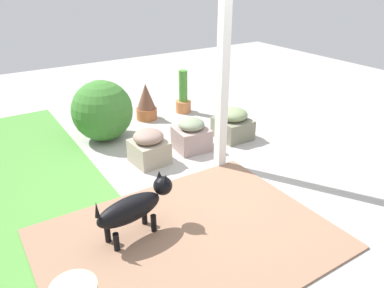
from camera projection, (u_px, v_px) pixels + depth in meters
ground_plane at (212, 177)px, 4.13m from camera, size 12.00×12.00×0.00m
brick_path at (188, 239)px, 3.18m from camera, size 1.80×2.40×0.02m
porch_pillar at (223, 62)px, 3.87m from camera, size 0.10×0.10×2.43m
stone_planter_nearest at (233, 124)px, 5.01m from camera, size 0.47×0.41×0.42m
stone_planter_near at (191, 135)px, 4.69m from camera, size 0.42×0.43×0.41m
stone_planter_mid at (149, 147)px, 4.36m from camera, size 0.43×0.41×0.41m
round_shrub at (102, 111)px, 4.89m from camera, size 0.80×0.80×0.80m
terracotta_pot_tall at (183, 97)px, 5.89m from camera, size 0.24×0.24×0.67m
terracotta_pot_spiky at (146, 102)px, 5.61m from camera, size 0.31×0.31×0.55m
dog at (135, 207)px, 3.12m from camera, size 0.29×0.74×0.51m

